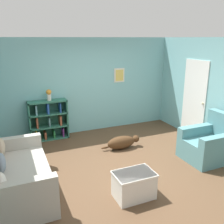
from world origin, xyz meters
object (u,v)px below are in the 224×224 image
object	(u,v)px
bookshelf	(48,120)
vase	(49,94)
recliner_chair	(210,144)
coffee_table	(134,184)
dog	(122,142)
couch	(17,176)

from	to	relation	value
bookshelf	vase	world-z (taller)	vase
recliner_chair	coffee_table	bearing A→B (deg)	-165.14
bookshelf	dog	distance (m)	2.05
recliner_chair	coffee_table	distance (m)	2.28
coffee_table	dog	world-z (taller)	coffee_table
coffee_table	vase	world-z (taller)	vase
bookshelf	couch	bearing A→B (deg)	-111.79
couch	dog	world-z (taller)	couch
dog	vase	size ratio (longest dim) A/B	3.41
vase	recliner_chair	bearing A→B (deg)	-40.50
bookshelf	recliner_chair	xyz separation A→B (m)	(3.05, -2.58, -0.16)
couch	recliner_chair	size ratio (longest dim) A/B	1.82
couch	coffee_table	xyz separation A→B (m)	(1.77, -0.88, -0.08)
vase	bookshelf	bearing A→B (deg)	158.83
couch	bookshelf	distance (m)	2.47
bookshelf	recliner_chair	size ratio (longest dim) A/B	1.02
dog	coffee_table	bearing A→B (deg)	-109.78
dog	vase	world-z (taller)	vase
bookshelf	dog	size ratio (longest dim) A/B	1.05
couch	coffee_table	distance (m)	1.98
couch	bookshelf	size ratio (longest dim) A/B	1.79
couch	bookshelf	xyz separation A→B (m)	(0.91, 2.29, 0.19)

